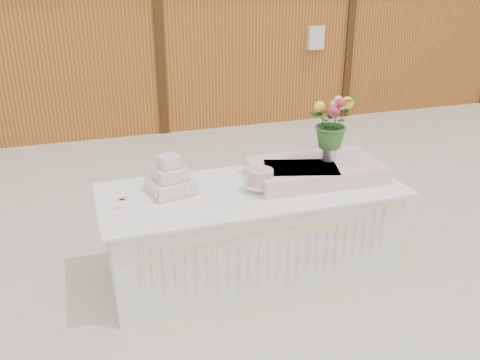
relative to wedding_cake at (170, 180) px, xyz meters
name	(u,v)px	position (x,y,z in m)	size (l,w,h in m)	color
ground	(251,271)	(0.62, -0.13, -0.87)	(80.00, 80.00, 0.00)	beige
barn	(138,5)	(0.61, 5.87, 0.81)	(12.60, 4.60, 3.30)	#B16725
cake_table	(251,231)	(0.62, -0.13, -0.48)	(2.40, 1.00, 0.77)	white
wedding_cake	(170,180)	(0.00, 0.00, 0.00)	(0.39, 0.39, 0.30)	silver
pink_cake_stand	(260,179)	(0.67, -0.20, 0.00)	(0.25, 0.25, 0.18)	silver
satin_runner	(315,170)	(1.19, -0.08, -0.03)	(1.06, 0.61, 0.13)	beige
flower_vase	(329,150)	(1.32, -0.05, 0.11)	(0.12, 0.12, 0.16)	#AFAFB4
bouquet	(331,116)	(1.32, -0.05, 0.41)	(0.39, 0.33, 0.43)	#366629
loose_flowers	(119,203)	(-0.41, -0.10, -0.09)	(0.13, 0.31, 0.02)	#FC9ABC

